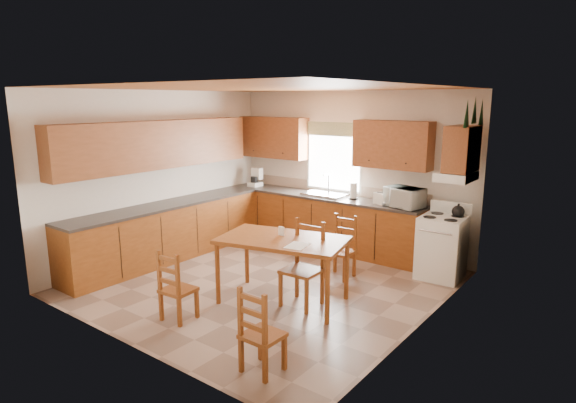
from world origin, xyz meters
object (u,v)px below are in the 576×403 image
Objects in this scene: stove at (442,248)px; chair_near_right at (263,329)px; chair_far_left at (340,248)px; chair_near_left at (178,285)px; microwave at (404,197)px; dining_table at (283,270)px; chair_far_right at (302,265)px.

chair_near_right is at bearing -100.47° from stove.
stove reaches higher than chair_near_right.
chair_far_left is (-1.17, -0.89, 0.01)m from stove.
chair_far_left reaches higher than chair_near_left.
microwave is 0.57× the size of chair_far_left.
chair_far_left is (-0.47, -1.09, -0.62)m from microwave.
chair_near_right is at bearing 166.36° from chair_near_left.
microwave is 0.33× the size of dining_table.
dining_table is (-0.61, -2.27, -0.65)m from microwave.
chair_near_right is at bearing -72.95° from dining_table.
chair_near_right is (-0.46, -3.47, -0.02)m from stove.
chair_far_right reaches higher than chair_far_left.
chair_far_right is (0.92, 1.19, 0.10)m from chair_near_left.
chair_near_right is at bearing -70.18° from chair_far_right.
chair_far_right is at bearing -86.42° from chair_far_left.
chair_far_left is 0.85× the size of chair_far_right.
chair_near_left is (-1.27, -3.42, -0.65)m from microwave.
microwave is at bearing 60.98° from dining_table.
chair_far_right reaches higher than chair_near_right.
chair_near_left is at bearing -129.82° from chair_far_right.
chair_near_left is at bearing -96.76° from microwave.
chair_far_left is at bearing -74.13° from chair_near_right.
chair_far_right is (-1.05, -2.02, 0.09)m from stove.
dining_table is 0.29m from chair_far_right.
chair_far_right is (-0.58, 1.45, 0.10)m from chair_near_right.
microwave is 0.60× the size of chair_near_right.
chair_far_left is at bearing -99.76° from microwave.
microwave is at bearing 63.86° from chair_far_left.
chair_near_right is (1.51, -0.25, 0.00)m from chair_near_left.
microwave is 2.32m from chair_far_right.
chair_far_left reaches higher than stove.
chair_near_left is 0.95× the size of chair_far_left.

